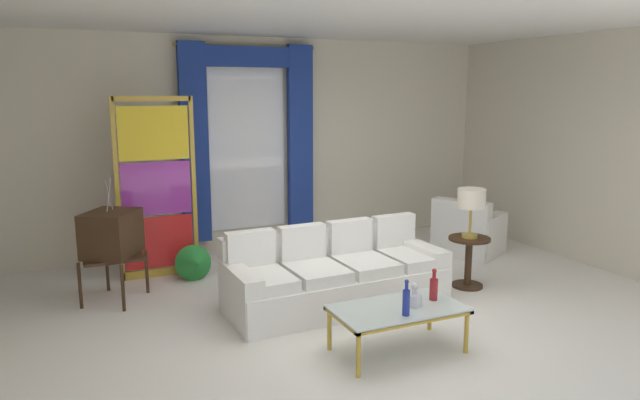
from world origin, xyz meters
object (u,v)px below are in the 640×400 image
(vintage_tv, at_px, (111,236))
(armchair_white, at_px, (467,234))
(bottle_crystal_tall, at_px, (434,287))
(coffee_table, at_px, (398,311))
(bottle_blue_decanter, at_px, (406,301))
(stained_glass_divider, at_px, (157,192))
(table_lamp_brass, at_px, (471,201))
(bottle_amber_squat, at_px, (414,298))
(couch_white_long, at_px, (333,276))
(round_side_table, at_px, (469,257))
(peacock_figurine, at_px, (195,264))

(vintage_tv, relative_size, armchair_white, 1.22)
(bottle_crystal_tall, bearing_deg, armchair_white, 46.09)
(coffee_table, relative_size, bottle_blue_decanter, 3.64)
(bottle_blue_decanter, height_order, vintage_tv, vintage_tv)
(stained_glass_divider, bearing_deg, table_lamp_brass, -30.34)
(bottle_amber_squat, relative_size, table_lamp_brass, 0.37)
(bottle_blue_decanter, distance_m, table_lamp_brass, 2.19)
(couch_white_long, relative_size, vintage_tv, 1.76)
(couch_white_long, height_order, armchair_white, couch_white_long)
(stained_glass_divider, xyz_separation_m, round_side_table, (3.22, -1.88, -0.70))
(couch_white_long, distance_m, peacock_figurine, 1.79)
(coffee_table, relative_size, vintage_tv, 0.85)
(bottle_blue_decanter, xyz_separation_m, peacock_figurine, (-1.18, 2.79, -0.32))
(bottle_crystal_tall, bearing_deg, coffee_table, -176.82)
(couch_white_long, xyz_separation_m, vintage_tv, (-2.14, 1.06, 0.42))
(couch_white_long, height_order, stained_glass_divider, stained_glass_divider)
(bottle_amber_squat, relative_size, armchair_white, 0.19)
(bottle_amber_squat, height_order, stained_glass_divider, stained_glass_divider)
(coffee_table, distance_m, bottle_crystal_tall, 0.41)
(coffee_table, distance_m, armchair_white, 3.39)
(peacock_figurine, bearing_deg, coffee_table, -64.93)
(couch_white_long, relative_size, armchair_white, 2.15)
(coffee_table, xyz_separation_m, bottle_amber_squat, (0.15, -0.03, 0.11))
(vintage_tv, height_order, armchair_white, vintage_tv)
(armchair_white, distance_m, peacock_figurine, 3.77)
(bottle_crystal_tall, bearing_deg, peacock_figurine, 121.78)
(round_side_table, bearing_deg, table_lamp_brass, -90.00)
(couch_white_long, relative_size, peacock_figurine, 3.95)
(table_lamp_brass, bearing_deg, stained_glass_divider, 149.66)
(bottle_crystal_tall, height_order, bottle_amber_squat, bottle_crystal_tall)
(peacock_figurine, bearing_deg, bottle_blue_decanter, -67.12)
(vintage_tv, bearing_deg, round_side_table, -17.69)
(couch_white_long, bearing_deg, table_lamp_brass, -5.38)
(round_side_table, bearing_deg, vintage_tv, 162.31)
(round_side_table, height_order, table_lamp_brass, table_lamp_brass)
(bottle_blue_decanter, xyz_separation_m, round_side_table, (1.69, 1.31, -0.18))
(bottle_amber_squat, height_order, table_lamp_brass, table_lamp_brass)
(peacock_figurine, xyz_separation_m, table_lamp_brass, (2.87, -1.48, 0.81))
(peacock_figurine, relative_size, round_side_table, 1.01)
(coffee_table, bearing_deg, stained_glass_divider, 117.50)
(couch_white_long, bearing_deg, armchair_white, 20.95)
(coffee_table, xyz_separation_m, vintage_tv, (-2.16, 2.34, 0.36))
(couch_white_long, bearing_deg, coffee_table, -89.32)
(armchair_white, bearing_deg, bottle_amber_squat, -136.26)
(round_side_table, bearing_deg, bottle_blue_decanter, -142.26)
(bottle_blue_decanter, relative_size, bottle_amber_squat, 1.49)
(vintage_tv, bearing_deg, bottle_crystal_tall, -42.38)
(bottle_amber_squat, bearing_deg, round_side_table, 37.42)
(vintage_tv, height_order, table_lamp_brass, vintage_tv)
(coffee_table, distance_m, bottle_blue_decanter, 0.25)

